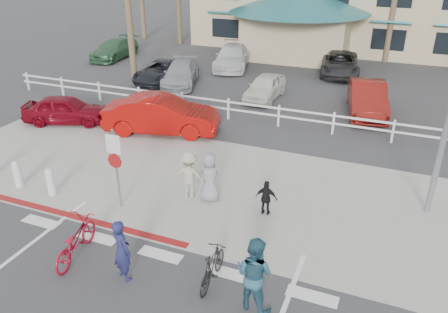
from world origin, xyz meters
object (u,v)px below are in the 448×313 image
at_px(car_red_compact, 66,109).
at_px(sign_post, 116,165).
at_px(bike_black, 212,267).
at_px(car_white_sedan, 162,115).
at_px(bike_red, 75,240).

bearing_deg(car_red_compact, sign_post, -149.05).
bearing_deg(bike_black, sign_post, -28.87).
bearing_deg(sign_post, car_white_sedan, 107.06).
height_order(sign_post, car_red_compact, sign_post).
xyz_separation_m(bike_red, car_white_sedan, (-2.09, 8.22, 0.29)).
bearing_deg(car_red_compact, car_white_sedan, -102.32).
bearing_deg(car_white_sedan, sign_post, -177.63).
xyz_separation_m(bike_black, car_red_compact, (-10.34, 7.15, 0.17)).
relative_size(bike_black, car_red_compact, 0.41).
height_order(bike_red, car_white_sedan, car_white_sedan).
distance_m(bike_black, car_red_compact, 12.57).
bearing_deg(car_white_sedan, car_red_compact, 83.20).
distance_m(sign_post, car_white_sedan, 6.06).
height_order(bike_red, car_red_compact, car_red_compact).
distance_m(bike_red, car_red_compact, 10.11).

